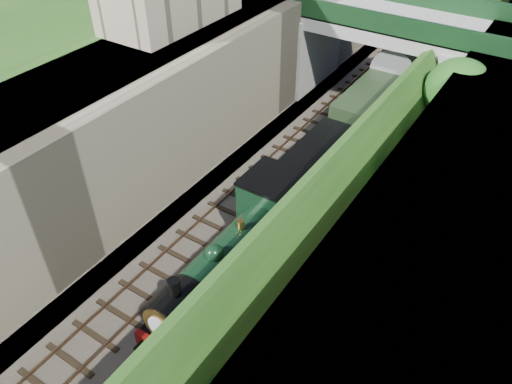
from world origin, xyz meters
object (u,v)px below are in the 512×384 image
object	(u,v)px
road_bridge	(402,52)
tree	(460,94)
tender	(319,173)
locomotive	(239,254)

from	to	relation	value
road_bridge	tree	size ratio (longest dim) A/B	2.42
tender	tree	bearing A→B (deg)	54.83
tree	locomotive	world-z (taller)	tree
road_bridge	tree	xyz separation A→B (m)	(4.97, -5.00, 0.57)
tree	tender	size ratio (longest dim) A/B	1.10
tree	locomotive	size ratio (longest dim) A/B	0.65
tree	tender	bearing A→B (deg)	-125.17
tree	locomotive	distance (m)	15.08
locomotive	tender	size ratio (longest dim) A/B	1.70
road_bridge	tender	distance (m)	11.95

